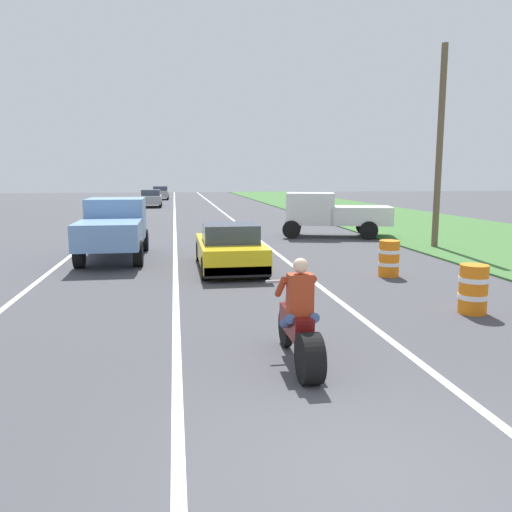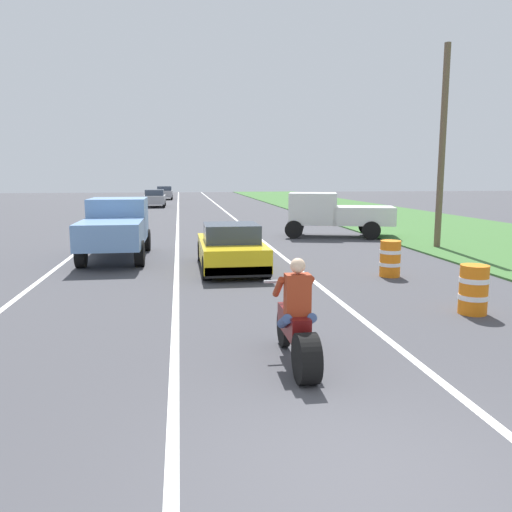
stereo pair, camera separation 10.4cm
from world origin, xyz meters
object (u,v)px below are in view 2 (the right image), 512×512
at_px(motorcycle_with_rider, 297,328).
at_px(sports_car_yellow, 231,248).
at_px(pickup_truck_left_lane_light_blue, 116,226).
at_px(construction_barrel_nearest, 473,289).
at_px(pickup_truck_right_shoulder_white, 333,212).
at_px(construction_barrel_mid, 390,258).
at_px(distant_car_far_ahead, 155,198).
at_px(distant_car_further_ahead, 165,193).

relative_size(motorcycle_with_rider, sports_car_yellow, 0.51).
relative_size(pickup_truck_left_lane_light_blue, construction_barrel_nearest, 4.80).
relative_size(pickup_truck_right_shoulder_white, construction_barrel_nearest, 5.14).
bearing_deg(pickup_truck_left_lane_light_blue, motorcycle_with_rider, -70.43).
relative_size(construction_barrel_mid, distant_car_far_ahead, 0.25).
xyz_separation_m(motorcycle_with_rider, sports_car_yellow, (-0.17, 8.09, 0.04)).
height_order(construction_barrel_mid, distant_car_further_ahead, distant_car_further_ahead).
bearing_deg(distant_car_further_ahead, pickup_truck_left_lane_light_blue, -90.62).
bearing_deg(distant_car_further_ahead, distant_car_far_ahead, -91.92).
bearing_deg(distant_car_far_ahead, motorcycle_with_rider, -84.50).
xyz_separation_m(pickup_truck_left_lane_light_blue, construction_barrel_nearest, (7.95, -8.23, -0.60)).
bearing_deg(pickup_truck_left_lane_light_blue, pickup_truck_right_shoulder_white, 28.85).
height_order(construction_barrel_mid, distant_car_far_ahead, distant_car_far_ahead).
distance_m(pickup_truck_left_lane_light_blue, pickup_truck_right_shoulder_white, 10.26).
bearing_deg(construction_barrel_mid, pickup_truck_right_shoulder_white, 82.90).
distance_m(sports_car_yellow, pickup_truck_left_lane_light_blue, 4.41).
bearing_deg(pickup_truck_right_shoulder_white, distant_car_further_ahead, 102.79).
relative_size(motorcycle_with_rider, distant_car_far_ahead, 0.55).
height_order(pickup_truck_right_shoulder_white, construction_barrel_mid, pickup_truck_right_shoulder_white).
bearing_deg(construction_barrel_mid, distant_car_further_ahead, 98.96).
height_order(construction_barrel_nearest, distant_car_further_ahead, distant_car_further_ahead).
distance_m(pickup_truck_right_shoulder_white, construction_barrel_mid, 9.32).
xyz_separation_m(pickup_truck_left_lane_light_blue, distant_car_further_ahead, (0.46, 42.52, -0.33)).
bearing_deg(pickup_truck_left_lane_light_blue, construction_barrel_mid, -28.65).
xyz_separation_m(pickup_truck_right_shoulder_white, distant_car_far_ahead, (-8.99, 23.64, -0.33)).
bearing_deg(motorcycle_with_rider, construction_barrel_nearest, 29.48).
relative_size(motorcycle_with_rider, construction_barrel_mid, 2.21).
bearing_deg(construction_barrel_mid, pickup_truck_left_lane_light_blue, 151.35).
bearing_deg(sports_car_yellow, construction_barrel_nearest, -52.79).
xyz_separation_m(pickup_truck_right_shoulder_white, construction_barrel_nearest, (-1.04, -13.18, -0.60)).
relative_size(sports_car_yellow, distant_car_far_ahead, 1.08).
bearing_deg(distant_car_far_ahead, distant_car_further_ahead, 88.08).
xyz_separation_m(motorcycle_with_rider, construction_barrel_nearest, (4.18, 2.36, -0.09)).
bearing_deg(pickup_truck_left_lane_light_blue, distant_car_further_ahead, 89.38).
height_order(construction_barrel_nearest, construction_barrel_mid, same).
relative_size(construction_barrel_nearest, distant_car_far_ahead, 0.25).
bearing_deg(construction_barrel_mid, distant_car_far_ahead, 103.42).
distance_m(sports_car_yellow, pickup_truck_right_shoulder_white, 9.21).
bearing_deg(construction_barrel_nearest, distant_car_far_ahead, 102.19).
xyz_separation_m(pickup_truck_right_shoulder_white, construction_barrel_mid, (-1.15, -9.23, -0.60)).
bearing_deg(pickup_truck_right_shoulder_white, sports_car_yellow, -125.86).
bearing_deg(sports_car_yellow, motorcycle_with_rider, -88.82).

